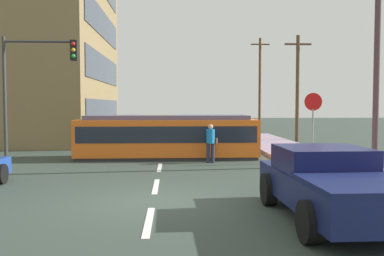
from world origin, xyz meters
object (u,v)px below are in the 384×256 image
object	(u,v)px
stop_sign	(313,112)
traffic_light_mast	(33,75)
streetcar_tram	(167,136)
pedestrian_crossing	(211,141)
city_bus	(156,126)
utility_pole_far	(260,83)
pickup_truck_parked	(331,184)
utility_pole_mid	(297,86)
utility_pole_near	(377,60)

from	to	relation	value
stop_sign	traffic_light_mast	xyz separation A→B (m)	(-11.77, 0.03, 1.53)
streetcar_tram	stop_sign	bearing A→B (deg)	-18.46
streetcar_tram	pedestrian_crossing	bearing A→B (deg)	-42.81
city_bus	utility_pole_far	world-z (taller)	utility_pole_far
pickup_truck_parked	utility_pole_far	xyz separation A→B (m)	(5.03, 32.25, 3.85)
pickup_truck_parked	stop_sign	xyz separation A→B (m)	(2.58, 9.00, 1.40)
streetcar_tram	utility_pole_mid	world-z (taller)	utility_pole_mid
pickup_truck_parked	utility_pole_far	world-z (taller)	utility_pole_far
traffic_light_mast	utility_pole_far	distance (m)	27.24
utility_pole_mid	utility_pole_far	world-z (taller)	utility_pole_far
streetcar_tram	utility_pole_far	distance (m)	23.17
pickup_truck_parked	stop_sign	size ratio (longest dim) A/B	1.75
utility_pole_near	utility_pole_far	bearing A→B (deg)	89.61
city_bus	pickup_truck_parked	world-z (taller)	city_bus
streetcar_tram	utility_pole_far	world-z (taller)	utility_pole_far
traffic_light_mast	utility_pole_mid	bearing A→B (deg)	36.90
pedestrian_crossing	utility_pole_mid	distance (m)	12.74
city_bus	pedestrian_crossing	distance (m)	11.54
pedestrian_crossing	utility_pole_mid	xyz separation A→B (m)	(6.82, 10.38, 2.83)
pickup_truck_parked	stop_sign	bearing A→B (deg)	74.00
streetcar_tram	pickup_truck_parked	size ratio (longest dim) A/B	1.66
streetcar_tram	city_bus	bearing A→B (deg)	95.32
streetcar_tram	utility_pole_mid	xyz separation A→B (m)	(8.72, 8.63, 2.73)
traffic_light_mast	utility_pole_mid	xyz separation A→B (m)	(14.23, 10.68, 0.04)
streetcar_tram	pickup_truck_parked	xyz separation A→B (m)	(3.68, -11.09, -0.25)
pedestrian_crossing	pickup_truck_parked	size ratio (longest dim) A/B	0.33
traffic_light_mast	utility_pole_near	world-z (taller)	utility_pole_near
stop_sign	utility_pole_mid	distance (m)	11.11
traffic_light_mast	streetcar_tram	bearing A→B (deg)	20.47
utility_pole_near	utility_pole_far	xyz separation A→B (m)	(0.16, 24.16, 0.33)
pedestrian_crossing	utility_pole_near	world-z (taller)	utility_pole_near
pedestrian_crossing	traffic_light_mast	world-z (taller)	traffic_light_mast
pedestrian_crossing	utility_pole_far	size ratio (longest dim) A/B	0.19
utility_pole_mid	utility_pole_far	distance (m)	12.57
pedestrian_crossing	city_bus	bearing A→B (deg)	103.92
pickup_truck_parked	utility_pole_near	size ratio (longest dim) A/B	0.61
pedestrian_crossing	pickup_truck_parked	bearing A→B (deg)	-79.20
utility_pole_far	stop_sign	bearing A→B (deg)	-96.03
stop_sign	traffic_light_mast	size ratio (longest dim) A/B	0.54
city_bus	utility_pole_near	distance (m)	15.96
pedestrian_crossing	utility_pole_mid	bearing A→B (deg)	56.69
utility_pole_far	utility_pole_near	bearing A→B (deg)	-90.39
pickup_truck_parked	utility_pole_mid	bearing A→B (deg)	75.65
utility_pole_mid	pedestrian_crossing	bearing A→B (deg)	-123.31
streetcar_tram	city_bus	world-z (taller)	streetcar_tram
utility_pole_mid	utility_pole_near	bearing A→B (deg)	-90.84
city_bus	pedestrian_crossing	size ratio (longest dim) A/B	3.50
city_bus	utility_pole_near	size ratio (longest dim) A/B	0.71
streetcar_tram	utility_pole_mid	size ratio (longest dim) A/B	1.17
city_bus	utility_pole_mid	xyz separation A→B (m)	(9.60, -0.82, 2.74)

